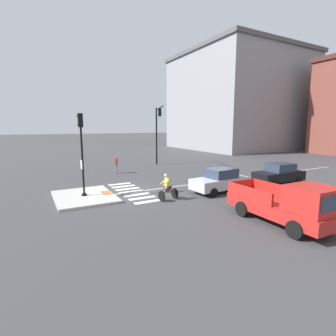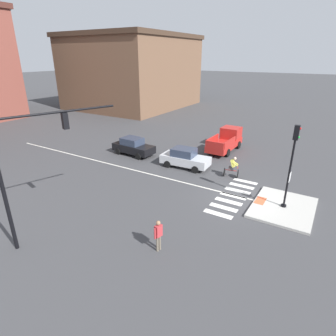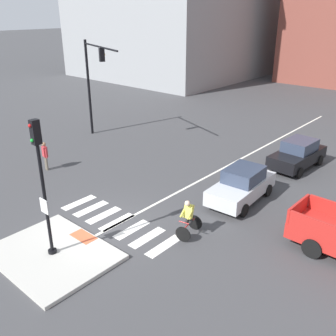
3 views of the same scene
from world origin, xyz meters
name	(u,v)px [view 1 (image 1 of 3)]	position (x,y,z in m)	size (l,w,h in m)	color
ground_plane	(123,193)	(0.00, 0.00, 0.00)	(300.00, 300.00, 0.00)	#3D3D3F
traffic_island	(84,197)	(0.00, -2.57, 0.07)	(4.57, 3.54, 0.15)	#B2AFA8
tactile_pad_front	(106,193)	(0.00, -1.15, 0.15)	(1.10, 0.60, 0.01)	#DB5B38
signal_pole	(82,147)	(0.00, -2.58, 3.24)	(0.44, 0.38, 5.14)	black
crosswalk_stripe_a	(120,184)	(-2.73, 0.65, 0.00)	(0.44, 1.80, 0.01)	silver
crosswalk_stripe_b	(123,186)	(-1.82, 0.65, 0.00)	(0.44, 1.80, 0.01)	silver
crosswalk_stripe_c	(128,189)	(-0.91, 0.65, 0.00)	(0.44, 1.80, 0.01)	silver
crosswalk_stripe_d	(132,192)	(0.00, 0.65, 0.00)	(0.44, 1.80, 0.01)	silver
crosswalk_stripe_e	(137,195)	(0.91, 0.65, 0.00)	(0.44, 1.80, 0.01)	silver
crosswalk_stripe_f	(142,198)	(1.82, 0.65, 0.00)	(0.44, 1.80, 0.01)	silver
crosswalk_stripe_g	(148,202)	(2.73, 0.65, 0.00)	(0.44, 1.80, 0.01)	silver
lane_centre_line	(234,179)	(0.12, 10.00, 0.00)	(0.14, 28.00, 0.01)	silver
traffic_light_mast	(158,127)	(-9.83, 7.56, 4.42)	(5.60, 2.13, 6.64)	black
building_far_block	(238,102)	(-24.33, 33.30, 9.41)	(22.05, 22.56, 18.79)	gray
car_black_eastbound_far	(279,174)	(3.24, 11.73, 0.81)	(2.03, 4.19, 1.64)	black
car_silver_eastbound_mid	(220,180)	(2.96, 5.99, 0.81)	(2.02, 4.19, 1.64)	silver
pickup_truck_red_cross_right	(288,205)	(9.23, 4.65, 0.98)	(5.14, 2.14, 2.08)	red
cyclist	(168,186)	(3.00, 1.84, 0.87)	(0.86, 1.20, 1.68)	black
pedestrian_at_curb_left	(116,163)	(-7.41, 1.87, 0.98)	(0.54, 0.29, 1.67)	#6B6051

